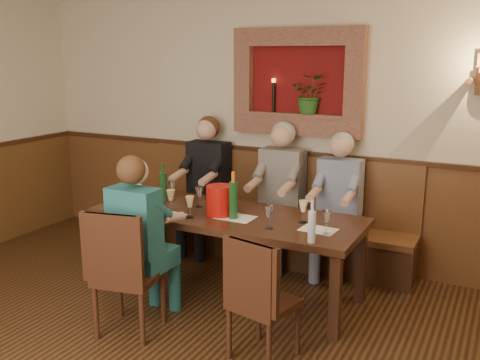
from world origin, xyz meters
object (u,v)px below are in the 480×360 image
at_px(chair_near_right, 262,323).
at_px(person_chair_front, 143,254).
at_px(dining_table, 227,221).
at_px(person_bench_left, 205,196).
at_px(chair_near_left, 129,297).
at_px(wine_bottle_green_a, 233,199).
at_px(spittoon_bucket, 220,200).
at_px(water_bottle, 312,226).
at_px(person_bench_mid, 278,207).
at_px(person_bench_right, 336,218).
at_px(wine_bottle_green_b, 163,186).
at_px(bench, 270,228).

bearing_deg(chair_near_right, person_chair_front, -171.81).
distance_m(dining_table, person_bench_left, 1.12).
relative_size(chair_near_right, person_bench_left, 0.62).
bearing_deg(chair_near_left, wine_bottle_green_a, 50.35).
bearing_deg(spittoon_bucket, person_chair_front, -113.94).
bearing_deg(wine_bottle_green_a, person_chair_front, -125.04).
distance_m(chair_near_right, person_bench_left, 2.27).
height_order(person_bench_left, wine_bottle_green_a, person_bench_left).
relative_size(wine_bottle_green_a, water_bottle, 1.24).
distance_m(chair_near_left, spittoon_bucket, 1.12).
bearing_deg(person_bench_mid, person_bench_right, 0.20).
bearing_deg(dining_table, person_chair_front, -113.46).
height_order(wine_bottle_green_b, water_bottle, wine_bottle_green_b).
bearing_deg(bench, person_bench_mid, -39.28).
height_order(dining_table, person_bench_left, person_bench_left).
distance_m(bench, wine_bottle_green_a, 1.22).
bearing_deg(person_bench_right, wine_bottle_green_b, -152.29).
bearing_deg(wine_bottle_green_a, person_bench_right, 57.33).
bearing_deg(bench, water_bottle, -55.14).
bearing_deg(person_bench_left, chair_near_right, -48.74).
height_order(person_chair_front, wine_bottle_green_a, person_chair_front).
relative_size(chair_near_left, person_bench_right, 0.72).
xyz_separation_m(person_bench_left, wine_bottle_green_a, (0.86, -0.96, 0.30)).
xyz_separation_m(dining_table, wine_bottle_green_b, (-0.73, 0.07, 0.22)).
xyz_separation_m(chair_near_right, water_bottle, (0.18, 0.47, 0.61)).
distance_m(chair_near_right, wine_bottle_green_b, 1.84).
height_order(bench, person_chair_front, person_chair_front).
height_order(chair_near_right, person_bench_right, person_bench_right).
bearing_deg(person_bench_left, wine_bottle_green_b, -89.40).
xyz_separation_m(chair_near_left, person_bench_left, (-0.40, 1.82, 0.32)).
xyz_separation_m(person_bench_mid, person_bench_right, (0.61, 0.00, -0.03)).
relative_size(person_bench_mid, water_bottle, 4.45).
bearing_deg(person_bench_mid, water_bottle, -56.96).
relative_size(dining_table, person_bench_mid, 1.63).
bearing_deg(person_bench_right, chair_near_right, -89.92).
distance_m(chair_near_right, water_bottle, 0.79).
height_order(dining_table, chair_near_left, chair_near_left).
bearing_deg(chair_near_left, spittoon_bucket, 59.58).
bearing_deg(person_bench_mid, person_bench_left, -179.98).
relative_size(bench, chair_near_right, 3.26).
relative_size(spittoon_bucket, wine_bottle_green_a, 0.64).
xyz_separation_m(person_bench_mid, wine_bottle_green_b, (-0.86, -0.77, 0.29)).
bearing_deg(dining_table, bench, 90.00).
height_order(spittoon_bucket, water_bottle, water_bottle).
bearing_deg(water_bottle, wine_bottle_green_a, 161.98).
bearing_deg(wine_bottle_green_b, person_bench_left, 90.60).
distance_m(chair_near_left, person_chair_front, 0.35).
bearing_deg(person_chair_front, spittoon_bucket, 66.06).
xyz_separation_m(chair_near_right, person_bench_left, (-1.48, 1.69, 0.35)).
bearing_deg(person_bench_left, spittoon_bucket, -52.41).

